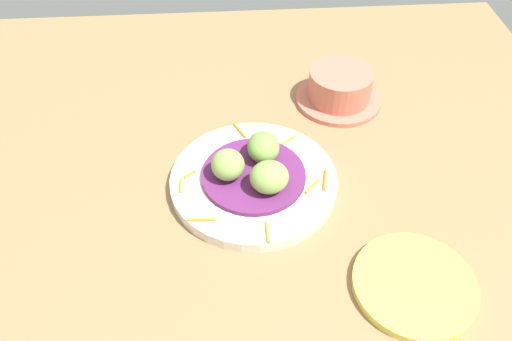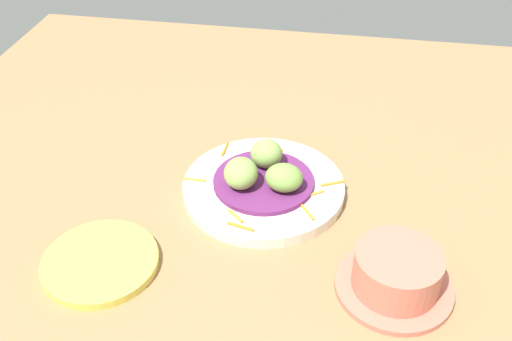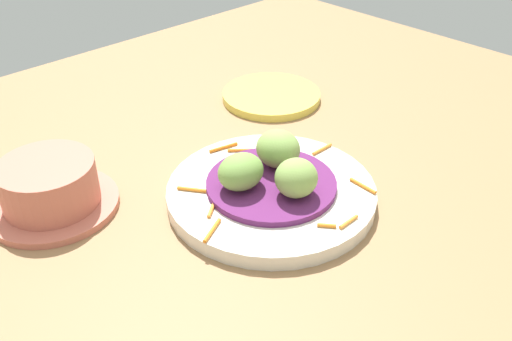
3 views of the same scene
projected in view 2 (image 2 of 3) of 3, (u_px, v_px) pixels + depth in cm
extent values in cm
cube|color=#936D47|center=(232.00, 188.00, 87.72)|extent=(110.00, 110.00, 2.00)
cylinder|color=silver|center=(264.00, 188.00, 84.77)|extent=(23.18, 23.18, 1.71)
cylinder|color=#60235B|center=(264.00, 181.00, 84.04)|extent=(14.41, 14.41, 0.72)
cylinder|color=orange|center=(195.00, 180.00, 84.61)|extent=(0.44, 3.23, 0.40)
cylinder|color=orange|center=(225.00, 149.00, 90.67)|extent=(3.57, 0.57, 0.40)
cylinder|color=orange|center=(241.00, 227.00, 76.72)|extent=(1.26, 3.74, 0.40)
cylinder|color=orange|center=(333.00, 183.00, 83.98)|extent=(1.93, 3.44, 0.40)
cylinder|color=orange|center=(279.00, 148.00, 90.90)|extent=(1.71, 1.49, 0.40)
cylinder|color=orange|center=(316.00, 193.00, 82.20)|extent=(1.71, 2.15, 0.40)
cylinder|color=orange|center=(307.00, 212.00, 79.03)|extent=(3.05, 2.32, 0.40)
cylinder|color=orange|center=(267.00, 143.00, 92.09)|extent=(0.41, 2.67, 0.40)
cylinder|color=orange|center=(236.00, 216.00, 78.35)|extent=(2.40, 2.56, 0.40)
ellipsoid|color=#759E47|center=(284.00, 178.00, 80.99)|extent=(4.50, 5.25, 3.86)
ellipsoid|color=#84A851|center=(266.00, 153.00, 85.30)|extent=(5.52, 5.61, 4.14)
ellipsoid|color=#84A851|center=(241.00, 173.00, 81.45)|extent=(5.49, 5.11, 4.27)
cylinder|color=#E0CC4C|center=(100.00, 262.00, 73.49)|extent=(14.52, 14.52, 1.12)
cylinder|color=#C66B56|center=(394.00, 287.00, 70.49)|extent=(14.10, 14.10, 0.80)
cylinder|color=#C66B56|center=(397.00, 270.00, 68.77)|extent=(10.27, 10.27, 4.88)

